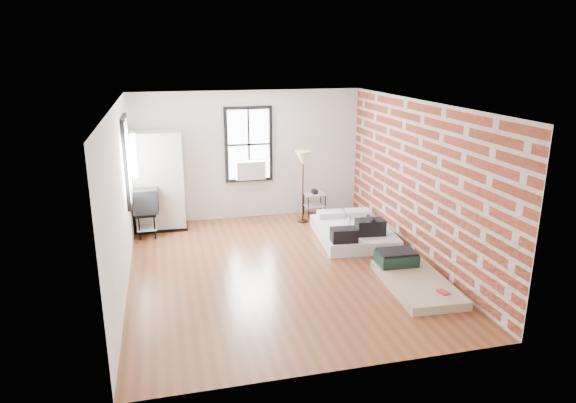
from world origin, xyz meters
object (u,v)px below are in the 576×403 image
object	(u,v)px
mattress_main	(353,232)
side_table	(315,198)
mattress_bare	(412,277)
tv_stand	(146,201)
floor_lamp	(303,162)
wardrobe	(159,181)

from	to	relation	value
mattress_main	side_table	size ratio (longest dim) A/B	3.26
mattress_bare	tv_stand	bearing A→B (deg)	144.14
mattress_bare	side_table	distance (m)	3.82
side_table	tv_stand	world-z (taller)	tv_stand
side_table	tv_stand	bearing A→B (deg)	-173.60
mattress_main	floor_lamp	world-z (taller)	floor_lamp
mattress_main	side_table	distance (m)	1.71
wardrobe	floor_lamp	bearing A→B (deg)	-4.34
mattress_main	side_table	xyz separation A→B (m)	(-0.31, 1.66, 0.24)
wardrobe	floor_lamp	world-z (taller)	wardrobe
mattress_main	floor_lamp	bearing A→B (deg)	123.10
mattress_bare	floor_lamp	size ratio (longest dim) A/B	1.15
mattress_bare	floor_lamp	distance (m)	3.73
tv_stand	mattress_bare	bearing A→B (deg)	-39.23
mattress_main	side_table	bearing A→B (deg)	105.52
tv_stand	wardrobe	bearing A→B (deg)	50.14
wardrobe	floor_lamp	distance (m)	3.02
mattress_bare	mattress_main	bearing A→B (deg)	98.44
side_table	floor_lamp	xyz separation A→B (m)	(-0.38, -0.37, 0.94)
floor_lamp	tv_stand	size ratio (longest dim) A/B	1.59
mattress_bare	floor_lamp	xyz separation A→B (m)	(-0.88, 3.41, 1.22)
mattress_bare	tv_stand	distance (m)	5.38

